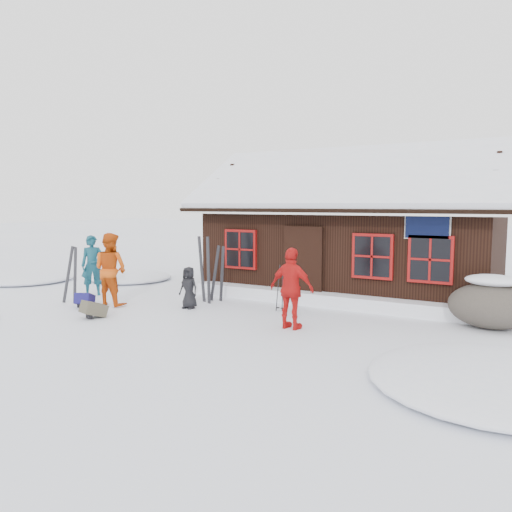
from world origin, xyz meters
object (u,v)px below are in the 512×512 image
object	(u,v)px
skier_crouched	(189,288)
ski_poles	(280,289)
ski_pair_left	(72,275)
backpack_blue	(85,302)
boulder	(492,304)
skier_orange_left	(111,269)
skier_orange_right	(292,289)
skier_teal	(93,265)
backpack_olive	(94,312)

from	to	relation	value
skier_crouched	ski_poles	distance (m)	2.34
ski_pair_left	backpack_blue	size ratio (longest dim) A/B	3.17
boulder	ski_pair_left	distance (m)	10.35
boulder	ski_poles	world-z (taller)	ski_poles
skier_orange_left	ski_poles	size ratio (longest dim) A/B	1.60
skier_orange_right	boulder	world-z (taller)	skier_orange_right
skier_orange_right	ski_pair_left	size ratio (longest dim) A/B	1.09
backpack_blue	skier_orange_right	bearing A→B (deg)	-21.83
ski_pair_left	ski_poles	bearing A→B (deg)	17.89
skier_orange_right	backpack_blue	size ratio (longest dim) A/B	3.47
skier_teal	skier_orange_left	world-z (taller)	skier_orange_left
ski_poles	backpack_olive	bearing A→B (deg)	-140.29
skier_crouched	ski_poles	size ratio (longest dim) A/B	0.90
skier_crouched	ski_pair_left	xyz separation A→B (m)	(-3.13, -1.04, 0.22)
boulder	backpack_olive	world-z (taller)	boulder
skier_orange_right	ski_poles	size ratio (longest dim) A/B	1.46
skier_crouched	skier_orange_left	bearing A→B (deg)	-161.57
backpack_olive	skier_orange_right	bearing A→B (deg)	34.38
skier_orange_left	skier_orange_right	distance (m)	5.22
ski_pair_left	skier_orange_left	bearing A→B (deg)	14.33
skier_orange_right	skier_teal	bearing A→B (deg)	-1.78
boulder	backpack_olive	size ratio (longest dim) A/B	3.39
skier_teal	ski_pair_left	bearing A→B (deg)	-115.58
ski_poles	backpack_olive	xyz separation A→B (m)	(-3.43, -2.85, -0.41)
ski_pair_left	backpack_olive	size ratio (longest dim) A/B	3.04
skier_orange_right	skier_crouched	distance (m)	3.27
skier_orange_right	backpack_blue	xyz separation A→B (m)	(-5.60, -0.67, -0.73)
boulder	backpack_blue	world-z (taller)	boulder
skier_orange_left	backpack_blue	xyz separation A→B (m)	(-0.39, -0.54, -0.82)
ski_poles	backpack_blue	size ratio (longest dim) A/B	2.37
skier_orange_left	ski_poles	distance (m)	4.49
boulder	ski_poles	bearing A→B (deg)	-171.07
skier_crouched	boulder	size ratio (longest dim) A/B	0.60
skier_orange_right	backpack_blue	distance (m)	5.69
boulder	backpack_blue	xyz separation A→B (m)	(-9.28, -2.86, -0.39)
skier_teal	backpack_olive	distance (m)	3.19
skier_teal	skier_orange_right	xyz separation A→B (m)	(6.78, -0.66, -0.01)
ski_pair_left	ski_poles	size ratio (longest dim) A/B	1.34
skier_orange_left	backpack_blue	distance (m)	1.06
skier_orange_left	ski_pair_left	size ratio (longest dim) A/B	1.20
backpack_blue	backpack_olive	xyz separation A→B (m)	(1.14, -0.73, 0.01)
boulder	backpack_olive	xyz separation A→B (m)	(-8.13, -3.59, -0.38)
skier_teal	skier_orange_right	distance (m)	6.81
skier_orange_right	backpack_olive	xyz separation A→B (m)	(-4.46, -1.40, -0.73)
ski_pair_left	ski_poles	distance (m)	5.64
ski_poles	skier_crouched	bearing A→B (deg)	-158.19
skier_orange_left	ski_pair_left	bearing A→B (deg)	12.66
skier_teal	backpack_olive	bearing A→B (deg)	-88.86
skier_crouched	boulder	bearing A→B (deg)	12.13
ski_poles	backpack_blue	distance (m)	5.06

